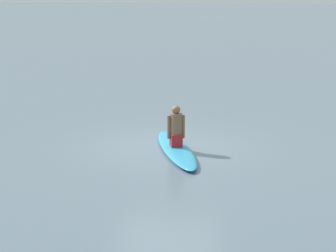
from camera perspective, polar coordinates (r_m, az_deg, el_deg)
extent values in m
plane|color=slate|center=(13.33, -0.03, -2.13)|extent=(400.00, 400.00, 0.00)
ellipsoid|color=#339EC6|center=(12.91, 0.81, -2.34)|extent=(3.38, 1.80, 0.14)
cube|color=#A51E23|center=(12.85, 0.81, -1.41)|extent=(0.38, 0.35, 0.29)
cylinder|color=brown|center=(12.76, 0.82, 0.20)|extent=(0.35, 0.35, 0.49)
sphere|color=brown|center=(12.69, 0.82, 1.67)|extent=(0.20, 0.20, 0.20)
cylinder|color=brown|center=(12.75, 0.08, -0.10)|extent=(0.10, 0.10, 0.54)
cylinder|color=brown|center=(12.81, 1.55, -0.04)|extent=(0.10, 0.10, 0.54)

